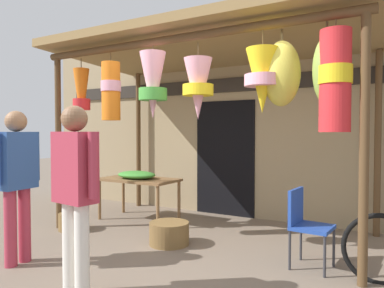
{
  "coord_description": "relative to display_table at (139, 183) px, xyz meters",
  "views": [
    {
      "loc": [
        2.19,
        -3.63,
        1.46
      ],
      "look_at": [
        -0.48,
        0.94,
        1.28
      ],
      "focal_mm": 34.34,
      "sensor_mm": 36.0,
      "label": 1
    }
  ],
  "objects": [
    {
      "name": "ground_plane",
      "position": [
        1.61,
        -1.14,
        -0.62
      ],
      "size": [
        30.0,
        30.0,
        0.0
      ],
      "primitive_type": "plane",
      "color": "#756656"
    },
    {
      "name": "shop_facade",
      "position": [
        1.61,
        1.2,
        1.21
      ],
      "size": [
        9.34,
        0.29,
        3.66
      ],
      "color": "#9E8966",
      "rests_on": "ground_plane"
    },
    {
      "name": "market_stall_canopy",
      "position": [
        1.51,
        -0.32,
        1.82
      ],
      "size": [
        4.71,
        2.43,
        2.83
      ],
      "color": "brown",
      "rests_on": "ground_plane"
    },
    {
      "name": "display_table",
      "position": [
        0.0,
        0.0,
        0.0
      ],
      "size": [
        1.29,
        0.7,
        0.69
      ],
      "color": "brown",
      "rests_on": "ground_plane"
    },
    {
      "name": "folding_chair",
      "position": [
        2.88,
        -0.77,
        -0.11
      ],
      "size": [
        0.43,
        0.43,
        0.84
      ],
      "color": "#2347A8",
      "rests_on": "ground_plane"
    },
    {
      "name": "wicker_basket_spare",
      "position": [
        -0.47,
        -0.99,
        -0.49
      ],
      "size": [
        0.39,
        0.39,
        0.25
      ],
      "primitive_type": "cylinder",
      "color": "brown",
      "rests_on": "ground_plane"
    },
    {
      "name": "flower_heap_on_table",
      "position": [
        -0.01,
        -0.04,
        0.14
      ],
      "size": [
        0.69,
        0.48,
        0.12
      ],
      "color": "green",
      "rests_on": "display_table"
    },
    {
      "name": "wicker_basket_by_table",
      "position": [
        1.17,
        -0.85,
        -0.47
      ],
      "size": [
        0.52,
        0.52,
        0.29
      ],
      "primitive_type": "cylinder",
      "color": "brown",
      "rests_on": "ground_plane"
    },
    {
      "name": "vendor_in_orange",
      "position": [
        1.28,
        -2.51,
        0.38
      ],
      "size": [
        0.59,
        0.27,
        1.69
      ],
      "color": "silver",
      "rests_on": "ground_plane"
    },
    {
      "name": "customer_foreground",
      "position": [
        0.12,
        -2.27,
        0.38
      ],
      "size": [
        0.25,
        0.59,
        1.69
      ],
      "color": "#B23347",
      "rests_on": "ground_plane"
    }
  ]
}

